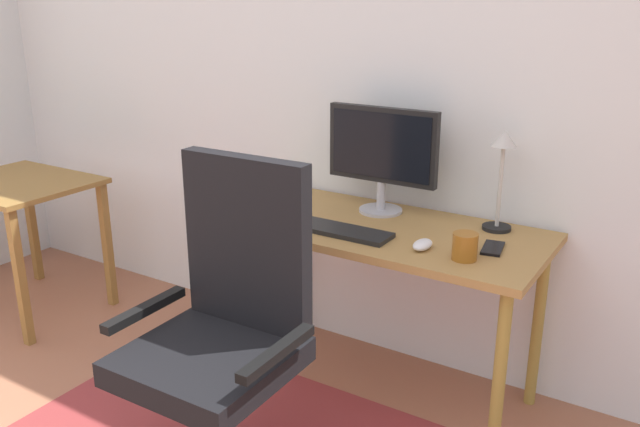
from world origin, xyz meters
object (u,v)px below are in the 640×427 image
cell_phone (493,248)px  computer_mouse (423,245)px  office_chair (223,357)px  side_table (20,203)px  desk (375,245)px  coffee_cup (465,246)px  keyboard (337,230)px  desk_lamp (502,164)px  monitor (382,150)px

cell_phone → computer_mouse: bearing=-158.3°
computer_mouse → office_chair: office_chair is taller
computer_mouse → office_chair: size_ratio=0.09×
computer_mouse → side_table: (-2.13, -0.15, -0.16)m
desk → side_table: (-1.87, -0.29, -0.06)m
desk → office_chair: (-0.14, -0.78, -0.16)m
computer_mouse → coffee_cup: coffee_cup is taller
keyboard → coffee_cup: coffee_cup is taller
desk → office_chair: office_chair is taller
desk_lamp → side_table: (-2.29, -0.49, -0.40)m
monitor → cell_phone: size_ratio=3.39×
keyboard → office_chair: bearing=-94.6°
cell_phone → desk_lamp: (-0.06, 0.21, 0.25)m
cell_phone → keyboard: bearing=-176.1°
keyboard → office_chair: size_ratio=0.39×
desk → desk_lamp: bearing=25.8°
keyboard → coffee_cup: size_ratio=4.60×
desk → keyboard: bearing=-120.2°
coffee_cup → side_table: bearing=-176.6°
monitor → keyboard: bearing=-94.6°
keyboard → side_table: size_ratio=0.60×
computer_mouse → side_table: size_ratio=0.15×
office_chair → computer_mouse: bearing=57.1°
side_table → coffee_cup: bearing=3.4°
coffee_cup → office_chair: bearing=-131.9°
desk → keyboard: (-0.09, -0.15, 0.09)m
desk → cell_phone: (0.47, -0.01, 0.09)m
cell_phone → office_chair: (-0.61, -0.76, -0.25)m
computer_mouse → office_chair: (-0.40, -0.63, -0.26)m
monitor → keyboard: size_ratio=1.10×
desk → monitor: 0.38m
desk → side_table: bearing=-171.2°
cell_phone → desk_lamp: size_ratio=0.36×
desk → computer_mouse: bearing=-28.5°
office_chair → desk: bearing=79.3°
cell_phone → office_chair: office_chair is taller
coffee_cup → office_chair: 0.88m
computer_mouse → desk_lamp: (0.16, 0.34, 0.24)m
keyboard → side_table: keyboard is taller
monitor → desk_lamp: size_ratio=1.23×
coffee_cup → monitor: bearing=146.8°
monitor → office_chair: size_ratio=0.43×
keyboard → desk_lamp: size_ratio=1.11×
computer_mouse → office_chair: bearing=-122.2°
office_chair → side_table: bearing=163.6°
desk → computer_mouse: size_ratio=12.75×
coffee_cup → office_chair: office_chair is taller
keyboard → coffee_cup: 0.51m
monitor → coffee_cup: (0.48, -0.32, -0.21)m
cell_phone → office_chair: size_ratio=0.13×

